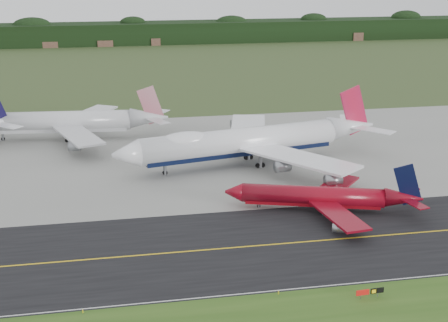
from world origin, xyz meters
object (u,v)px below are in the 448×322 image
jet_star_tail (69,122)px  taxiway_sign (370,292)px  jet_red_737 (323,197)px  jet_ba_747 (249,141)px

jet_star_tail → taxiway_sign: jet_star_tail is taller
jet_red_737 → taxiway_sign: 33.54m
jet_ba_747 → taxiway_sign: (3.73, -64.42, -4.83)m
jet_ba_747 → jet_star_tail: 53.50m
jet_ba_747 → taxiway_sign: bearing=-86.7°
jet_ba_747 → taxiway_sign: size_ratio=15.57×
jet_red_737 → jet_star_tail: jet_star_tail is taller
jet_star_tail → jet_ba_747: bearing=-35.1°
jet_red_737 → taxiway_sign: size_ratio=8.64×
jet_ba_747 → jet_red_737: (8.00, -31.20, -2.98)m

